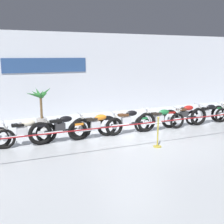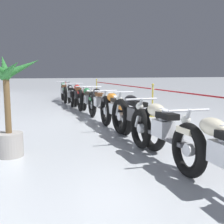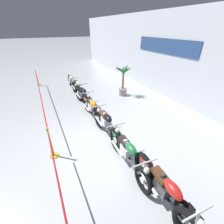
{
  "view_description": "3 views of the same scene",
  "coord_description": "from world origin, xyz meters",
  "px_view_note": "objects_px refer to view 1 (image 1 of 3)",
  "views": [
    {
      "loc": [
        -4.92,
        -9.05,
        3.07
      ],
      "look_at": [
        -0.7,
        0.67,
        0.92
      ],
      "focal_mm": 45.0,
      "sensor_mm": 36.0,
      "label": 1
    },
    {
      "loc": [
        -7.91,
        2.76,
        1.41
      ],
      "look_at": [
        -1.49,
        0.62,
        0.45
      ],
      "focal_mm": 45.0,
      "sensor_mm": 36.0,
      "label": 2
    },
    {
      "loc": [
        3.9,
        -1.17,
        3.45
      ],
      "look_at": [
        -0.76,
        1.15,
        0.47
      ],
      "focal_mm": 24.0,
      "sensor_mm": 36.0,
      "label": 3
    }
  ],
  "objects_px": {
    "motorcycle_black_7": "(207,114)",
    "potted_palm_left_of_row": "(41,107)",
    "stanchion_far_left": "(112,130)",
    "motorcycle_orange_3": "(97,126)",
    "motorcycle_black_2": "(61,129)",
    "motorcycle_green_5": "(160,120)",
    "stanchion_mid_left": "(158,137)",
    "motorcycle_black_4": "(128,122)",
    "motorcycle_cream_1": "(24,133)",
    "motorcycle_red_6": "(185,116)"
  },
  "relations": [
    {
      "from": "motorcycle_orange_3",
      "to": "motorcycle_black_4",
      "type": "bearing_deg",
      "value": 1.75
    },
    {
      "from": "motorcycle_orange_3",
      "to": "potted_palm_left_of_row",
      "type": "xyz_separation_m",
      "value": [
        -1.63,
        2.41,
        0.44
      ]
    },
    {
      "from": "motorcycle_black_4",
      "to": "potted_palm_left_of_row",
      "type": "bearing_deg",
      "value": 141.18
    },
    {
      "from": "motorcycle_black_2",
      "to": "motorcycle_orange_3",
      "type": "bearing_deg",
      "value": -0.84
    },
    {
      "from": "motorcycle_cream_1",
      "to": "motorcycle_red_6",
      "type": "height_order",
      "value": "motorcycle_red_6"
    },
    {
      "from": "motorcycle_black_2",
      "to": "motorcycle_green_5",
      "type": "height_order",
      "value": "motorcycle_black_2"
    },
    {
      "from": "motorcycle_black_7",
      "to": "stanchion_far_left",
      "type": "xyz_separation_m",
      "value": [
        -5.57,
        -1.95,
        0.31
      ]
    },
    {
      "from": "potted_palm_left_of_row",
      "to": "motorcycle_black_7",
      "type": "bearing_deg",
      "value": -17.94
    },
    {
      "from": "motorcycle_black_2",
      "to": "motorcycle_red_6",
      "type": "bearing_deg",
      "value": 0.63
    },
    {
      "from": "motorcycle_green_5",
      "to": "motorcycle_orange_3",
      "type": "bearing_deg",
      "value": 179.89
    },
    {
      "from": "motorcycle_orange_3",
      "to": "potted_palm_left_of_row",
      "type": "relative_size",
      "value": 1.24
    },
    {
      "from": "motorcycle_cream_1",
      "to": "motorcycle_black_4",
      "type": "distance_m",
      "value": 3.93
    },
    {
      "from": "motorcycle_cream_1",
      "to": "potted_palm_left_of_row",
      "type": "height_order",
      "value": "potted_palm_left_of_row"
    },
    {
      "from": "motorcycle_black_4",
      "to": "motorcycle_red_6",
      "type": "xyz_separation_m",
      "value": [
        2.79,
        0.04,
        -0.0
      ]
    },
    {
      "from": "motorcycle_black_4",
      "to": "potted_palm_left_of_row",
      "type": "distance_m",
      "value": 3.8
    },
    {
      "from": "motorcycle_orange_3",
      "to": "stanchion_far_left",
      "type": "height_order",
      "value": "stanchion_far_left"
    },
    {
      "from": "motorcycle_orange_3",
      "to": "stanchion_mid_left",
      "type": "relative_size",
      "value": 2.08
    },
    {
      "from": "motorcycle_black_2",
      "to": "potted_palm_left_of_row",
      "type": "relative_size",
      "value": 1.31
    },
    {
      "from": "motorcycle_cream_1",
      "to": "stanchion_mid_left",
      "type": "height_order",
      "value": "stanchion_mid_left"
    },
    {
      "from": "motorcycle_black_2",
      "to": "motorcycle_green_5",
      "type": "xyz_separation_m",
      "value": [
        4.14,
        -0.02,
        -0.03
      ]
    },
    {
      "from": "motorcycle_green_5",
      "to": "potted_palm_left_of_row",
      "type": "distance_m",
      "value": 5.07
    },
    {
      "from": "motorcycle_black_7",
      "to": "potted_palm_left_of_row",
      "type": "distance_m",
      "value": 7.42
    },
    {
      "from": "motorcycle_black_7",
      "to": "stanchion_far_left",
      "type": "height_order",
      "value": "stanchion_far_left"
    },
    {
      "from": "motorcycle_black_2",
      "to": "motorcycle_red_6",
      "type": "xyz_separation_m",
      "value": [
        5.44,
        0.06,
        -0.0
      ]
    },
    {
      "from": "motorcycle_black_7",
      "to": "potted_palm_left_of_row",
      "type": "relative_size",
      "value": 1.26
    },
    {
      "from": "motorcycle_black_2",
      "to": "motorcycle_cream_1",
      "type": "bearing_deg",
      "value": 176.06
    },
    {
      "from": "stanchion_far_left",
      "to": "stanchion_mid_left",
      "type": "bearing_deg",
      "value": 0.0
    },
    {
      "from": "motorcycle_cream_1",
      "to": "motorcycle_black_7",
      "type": "relative_size",
      "value": 1.02
    },
    {
      "from": "potted_palm_left_of_row",
      "to": "stanchion_far_left",
      "type": "height_order",
      "value": "potted_palm_left_of_row"
    },
    {
      "from": "stanchion_far_left",
      "to": "motorcycle_black_2",
      "type": "bearing_deg",
      "value": 122.77
    },
    {
      "from": "motorcycle_orange_3",
      "to": "potted_palm_left_of_row",
      "type": "bearing_deg",
      "value": 124.02
    },
    {
      "from": "motorcycle_red_6",
      "to": "stanchion_mid_left",
      "type": "height_order",
      "value": "stanchion_mid_left"
    },
    {
      "from": "stanchion_mid_left",
      "to": "motorcycle_black_7",
      "type": "bearing_deg",
      "value": 26.61
    },
    {
      "from": "motorcycle_green_5",
      "to": "motorcycle_black_7",
      "type": "height_order",
      "value": "motorcycle_green_5"
    },
    {
      "from": "motorcycle_red_6",
      "to": "potted_palm_left_of_row",
      "type": "relative_size",
      "value": 1.26
    },
    {
      "from": "motorcycle_black_2",
      "to": "stanchion_far_left",
      "type": "distance_m",
      "value": 2.2
    },
    {
      "from": "stanchion_far_left",
      "to": "stanchion_mid_left",
      "type": "xyz_separation_m",
      "value": [
        1.68,
        0.0,
        -0.41
      ]
    },
    {
      "from": "stanchion_far_left",
      "to": "motorcycle_red_6",
      "type": "bearing_deg",
      "value": 24.03
    },
    {
      "from": "motorcycle_cream_1",
      "to": "potted_palm_left_of_row",
      "type": "bearing_deg",
      "value": 66.98
    },
    {
      "from": "motorcycle_cream_1",
      "to": "motorcycle_black_2",
      "type": "distance_m",
      "value": 1.28
    },
    {
      "from": "motorcycle_cream_1",
      "to": "motorcycle_orange_3",
      "type": "height_order",
      "value": "motorcycle_cream_1"
    },
    {
      "from": "motorcycle_black_4",
      "to": "stanchion_far_left",
      "type": "height_order",
      "value": "stanchion_far_left"
    },
    {
      "from": "potted_palm_left_of_row",
      "to": "motorcycle_green_5",
      "type": "bearing_deg",
      "value": -28.57
    },
    {
      "from": "motorcycle_black_2",
      "to": "motorcycle_black_4",
      "type": "bearing_deg",
      "value": 0.45
    },
    {
      "from": "motorcycle_green_5",
      "to": "stanchion_far_left",
      "type": "relative_size",
      "value": 0.17
    },
    {
      "from": "motorcycle_black_2",
      "to": "motorcycle_red_6",
      "type": "height_order",
      "value": "motorcycle_black_2"
    },
    {
      "from": "motorcycle_green_5",
      "to": "motorcycle_cream_1",
      "type": "bearing_deg",
      "value": 178.8
    },
    {
      "from": "motorcycle_red_6",
      "to": "stanchion_far_left",
      "type": "distance_m",
      "value": 4.67
    },
    {
      "from": "stanchion_mid_left",
      "to": "motorcycle_black_4",
      "type": "bearing_deg",
      "value": 96.55
    },
    {
      "from": "motorcycle_black_7",
      "to": "stanchion_mid_left",
      "type": "relative_size",
      "value": 2.11
    }
  ]
}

